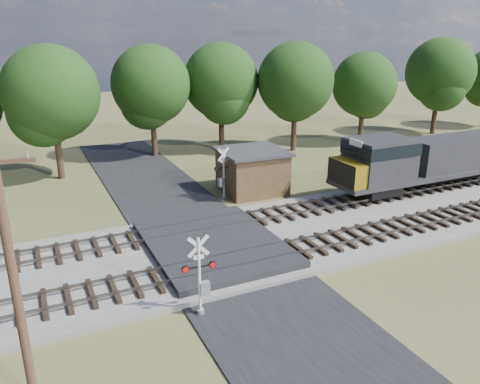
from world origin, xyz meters
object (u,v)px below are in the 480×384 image
crossing_signal_far (223,178)px  equipment_shed (252,171)px  crossing_signal_near (201,283)px  utility_pole (13,277)px

crossing_signal_far → equipment_shed: size_ratio=0.78×
crossing_signal_far → equipment_shed: crossing_signal_far is taller
crossing_signal_near → crossing_signal_far: 14.98m
equipment_shed → crossing_signal_near: bearing=-121.6°
crossing_signal_far → crossing_signal_near: bearing=52.8°
utility_pole → crossing_signal_far: bearing=54.5°
crossing_signal_far → equipment_shed: (2.73, 0.67, 0.05)m
utility_pole → equipment_shed: 23.38m
equipment_shed → crossing_signal_far: bearing=-163.8°
crossing_signal_near → utility_pole: utility_pole is taller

